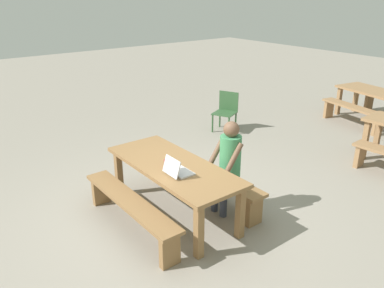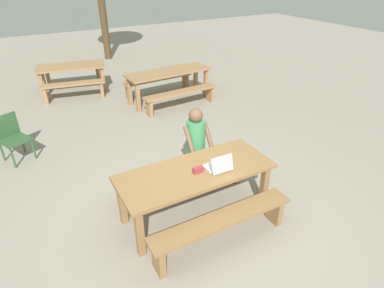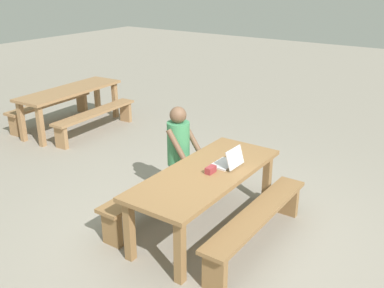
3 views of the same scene
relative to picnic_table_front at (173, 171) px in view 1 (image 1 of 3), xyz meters
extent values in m
plane|color=gray|center=(0.00, 0.00, -0.64)|extent=(30.00, 30.00, 0.00)
cube|color=olive|center=(0.00, 0.00, 0.08)|extent=(2.09, 0.85, 0.05)
cube|color=olive|center=(-0.95, -0.32, -0.30)|extent=(0.09, 0.09, 0.69)
cube|color=olive|center=(0.95, -0.32, -0.30)|extent=(0.09, 0.09, 0.69)
cube|color=olive|center=(-0.95, 0.32, -0.30)|extent=(0.09, 0.09, 0.69)
cube|color=olive|center=(0.95, 0.32, -0.30)|extent=(0.09, 0.09, 0.69)
cube|color=olive|center=(0.00, -0.67, -0.22)|extent=(1.93, 0.30, 0.05)
cube|color=olive|center=(-0.86, -0.67, -0.44)|extent=(0.08, 0.24, 0.40)
cube|color=olive|center=(0.86, -0.67, -0.44)|extent=(0.08, 0.24, 0.40)
cube|color=olive|center=(0.00, 0.67, -0.22)|extent=(1.93, 0.30, 0.05)
cube|color=olive|center=(-0.86, 0.67, -0.44)|extent=(0.08, 0.24, 0.40)
cube|color=olive|center=(0.86, 0.67, -0.44)|extent=(0.08, 0.24, 0.40)
cube|color=silver|center=(0.28, -0.07, 0.11)|extent=(0.32, 0.23, 0.02)
cube|color=silver|center=(0.27, -0.21, 0.23)|extent=(0.31, 0.08, 0.21)
cube|color=black|center=(0.27, -0.21, 0.23)|extent=(0.29, 0.07, 0.19)
cube|color=#993338|center=(0.00, -0.06, 0.14)|extent=(0.14, 0.07, 0.07)
cylinder|color=#333847|center=(0.29, 0.49, -0.42)|extent=(0.10, 0.10, 0.45)
cylinder|color=#333847|center=(0.47, 0.49, -0.42)|extent=(0.10, 0.10, 0.45)
cube|color=#333847|center=(0.38, 0.58, -0.16)|extent=(0.28, 0.28, 0.12)
cylinder|color=#3F8C59|center=(0.38, 0.67, 0.17)|extent=(0.29, 0.29, 0.57)
cylinder|color=brown|center=(0.22, 0.57, 0.21)|extent=(0.07, 0.32, 0.41)
cylinder|color=brown|center=(0.54, 0.57, 0.21)|extent=(0.07, 0.32, 0.41)
sphere|color=brown|center=(0.38, 0.67, 0.55)|extent=(0.21, 0.21, 0.21)
cube|color=#335933|center=(-2.07, 2.81, -0.24)|extent=(0.58, 0.58, 0.02)
cube|color=#335933|center=(-2.16, 3.00, -0.02)|extent=(0.41, 0.20, 0.42)
cylinder|color=#335933|center=(-2.17, 2.55, -0.45)|extent=(0.04, 0.04, 0.39)
cylinder|color=#335933|center=(-1.82, 2.71, -0.45)|extent=(0.04, 0.04, 0.39)
cylinder|color=#335933|center=(-2.32, 2.90, -0.45)|extent=(0.04, 0.04, 0.39)
cylinder|color=#335933|center=(-1.98, 3.06, -0.45)|extent=(0.04, 0.04, 0.39)
cube|color=#9E754C|center=(0.60, 3.78, -0.28)|extent=(0.10, 0.10, 0.73)
cube|color=#9E754C|center=(0.57, 4.27, -0.28)|extent=(0.10, 0.10, 0.73)
cube|color=#9E754C|center=(0.72, 3.43, -0.45)|extent=(0.09, 0.24, 0.39)
cube|color=#9E754C|center=(-0.44, 5.98, 0.06)|extent=(1.86, 1.09, 0.05)
cube|color=#9E754C|center=(-1.26, 5.84, -0.31)|extent=(0.11, 0.11, 0.67)
cube|color=#9E754C|center=(-1.15, 6.41, -0.31)|extent=(0.11, 0.11, 0.67)
cube|color=#9E754C|center=(-0.57, 5.30, -0.21)|extent=(1.60, 0.59, 0.05)
cube|color=#9E754C|center=(-1.25, 5.43, -0.44)|extent=(0.12, 0.25, 0.41)
cube|color=#9E754C|center=(0.10, 5.18, -0.44)|extent=(0.12, 0.25, 0.41)
cube|color=#9E754C|center=(-0.99, 6.79, -0.44)|extent=(0.12, 0.25, 0.41)
camera|label=1|loc=(3.82, -2.65, 2.24)|focal=36.37mm
camera|label=2|loc=(-1.78, -3.09, 2.51)|focal=30.33mm
camera|label=3|loc=(-3.77, -2.43, 2.19)|focal=41.01mm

